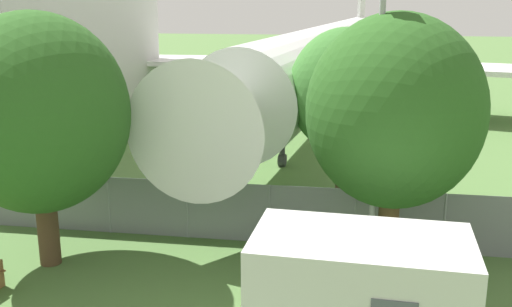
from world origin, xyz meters
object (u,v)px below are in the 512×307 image
(airplane, at_px, (329,58))
(portable_cabin, at_px, (360,297))
(tree_near_hangar, at_px, (37,114))
(tree_far_right, at_px, (345,91))
(tree_behind_benches, at_px, (395,112))

(airplane, distance_m, portable_cabin, 26.30)
(tree_near_hangar, height_order, tree_far_right, tree_near_hangar)
(airplane, distance_m, tree_far_right, 17.30)
(tree_near_hangar, relative_size, tree_far_right, 1.10)
(portable_cabin, bearing_deg, tree_near_hangar, 162.88)
(tree_near_hangar, distance_m, tree_behind_benches, 9.38)
(airplane, distance_m, tree_near_hangar, 23.99)
(tree_behind_benches, relative_size, tree_far_right, 1.10)
(portable_cabin, distance_m, tree_near_hangar, 9.52)
(portable_cabin, relative_size, tree_behind_benches, 0.65)
(portable_cabin, height_order, tree_behind_benches, tree_behind_benches)
(airplane, distance_m, tree_behind_benches, 21.93)
(airplane, xyz_separation_m, tree_near_hangar, (-6.67, -23.04, 0.61))
(tree_near_hangar, height_order, tree_behind_benches, tree_near_hangar)
(tree_far_right, bearing_deg, airplane, 94.23)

